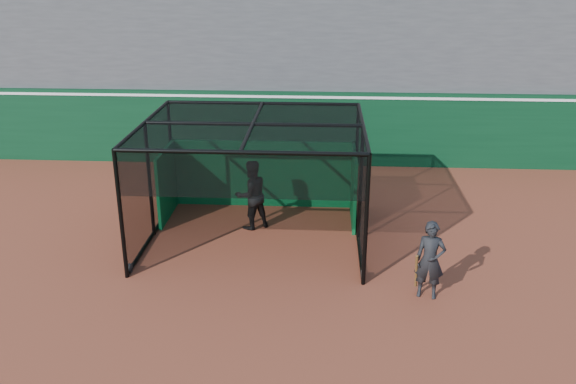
{
  "coord_description": "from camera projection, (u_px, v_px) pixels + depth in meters",
  "views": [
    {
      "loc": [
        1.87,
        -11.48,
        6.55
      ],
      "look_at": [
        1.06,
        2.0,
        1.4
      ],
      "focal_mm": 38.0,
      "sensor_mm": 36.0,
      "label": 1
    }
  ],
  "objects": [
    {
      "name": "batter",
      "position": [
        251.0,
        195.0,
        15.63
      ],
      "size": [
        1.12,
        1.06,
        1.83
      ],
      "primitive_type": "imported",
      "rotation": [
        0.0,
        0.0,
        3.71
      ],
      "color": "black",
      "rests_on": "ground"
    },
    {
      "name": "batting_cage",
      "position": [
        254.0,
        182.0,
        14.9
      ],
      "size": [
        5.28,
        4.59,
        2.93
      ],
      "color": "black",
      "rests_on": "ground"
    },
    {
      "name": "on_deck_player",
      "position": [
        430.0,
        260.0,
        12.4
      ],
      "size": [
        0.68,
        0.51,
        1.67
      ],
      "color": "black",
      "rests_on": "ground"
    },
    {
      "name": "outfield_wall",
      "position": [
        268.0,
        126.0,
        20.61
      ],
      "size": [
        50.0,
        0.5,
        2.5
      ],
      "color": "#09331A",
      "rests_on": "ground"
    },
    {
      "name": "grandstand",
      "position": [
        276.0,
        19.0,
        22.99
      ],
      "size": [
        50.0,
        7.85,
        8.95
      ],
      "color": "#4C4C4F",
      "rests_on": "ground"
    },
    {
      "name": "ground",
      "position": [
        233.0,
        284.0,
        13.14
      ],
      "size": [
        120.0,
        120.0,
        0.0
      ],
      "primitive_type": "plane",
      "color": "brown",
      "rests_on": "ground"
    }
  ]
}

